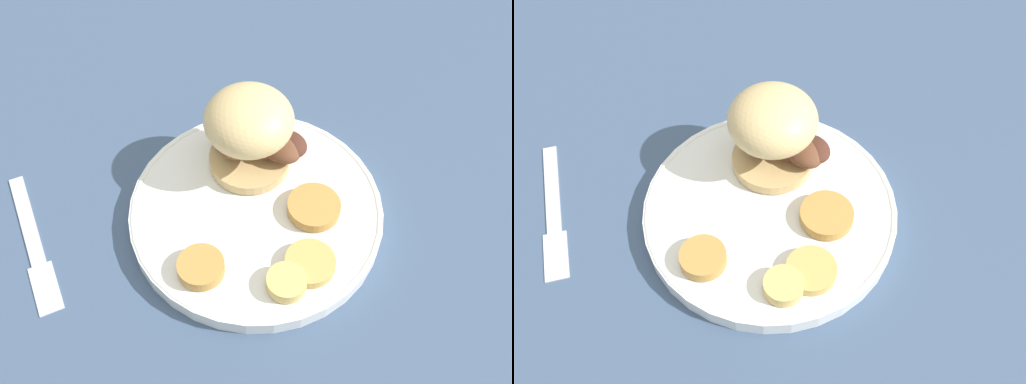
% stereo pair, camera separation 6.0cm
% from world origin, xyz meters
% --- Properties ---
extents(ground_plane, '(4.00, 4.00, 0.00)m').
position_xyz_m(ground_plane, '(0.00, 0.00, 0.00)').
color(ground_plane, '#3D5170').
extents(dinner_plate, '(0.26, 0.26, 0.02)m').
position_xyz_m(dinner_plate, '(0.00, 0.00, 0.01)').
color(dinner_plate, white).
rests_on(dinner_plate, ground_plane).
extents(sandwich, '(0.10, 0.12, 0.10)m').
position_xyz_m(sandwich, '(-0.06, 0.00, 0.07)').
color(sandwich, tan).
rests_on(sandwich, dinner_plate).
extents(potato_round_0, '(0.04, 0.04, 0.01)m').
position_xyz_m(potato_round_0, '(0.09, 0.02, 0.03)').
color(potato_round_0, '#DBB766').
rests_on(potato_round_0, dinner_plate).
extents(potato_round_1, '(0.05, 0.05, 0.01)m').
position_xyz_m(potato_round_1, '(0.01, 0.06, 0.03)').
color(potato_round_1, '#BC8942').
rests_on(potato_round_1, dinner_plate).
extents(potato_round_2, '(0.05, 0.05, 0.01)m').
position_xyz_m(potato_round_2, '(0.07, -0.06, 0.03)').
color(potato_round_2, '#BC8942').
rests_on(potato_round_2, dinner_plate).
extents(potato_round_3, '(0.05, 0.05, 0.01)m').
position_xyz_m(potato_round_3, '(0.08, 0.04, 0.03)').
color(potato_round_3, tan).
rests_on(potato_round_3, dinner_plate).
extents(fork, '(0.17, 0.07, 0.00)m').
position_xyz_m(fork, '(0.00, -0.23, 0.00)').
color(fork, silver).
rests_on(fork, ground_plane).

